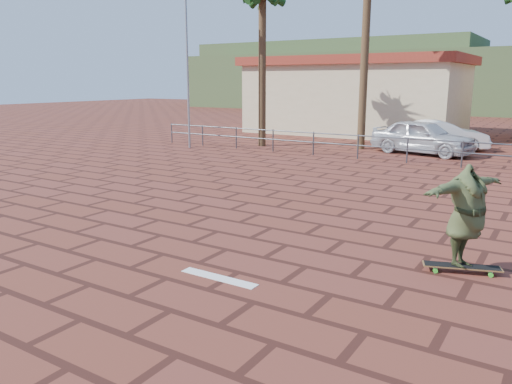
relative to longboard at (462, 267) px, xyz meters
The scene contains 10 objects.
ground 4.14m from the longboard, 163.91° to the right, with size 120.00×120.00×0.00m, color maroon.
paint_stripe 4.03m from the longboard, 144.39° to the right, with size 1.40×0.22×0.01m, color white.
guardrail 11.57m from the longboard, 110.13° to the left, with size 24.06×0.06×1.00m.
flagpole 17.59m from the longboard, 144.58° to the left, with size 1.30×0.10×8.00m.
building_west 23.22m from the longboard, 115.57° to the left, with size 12.60×7.60×4.50m.
hill_back 60.82m from the longboard, 115.34° to the left, with size 35.00×14.00×8.00m, color #384C28.
longboard is the anchor object (origin of this frame).
skateboarder 0.88m from the longboard, ahead, with size 2.10×0.57×1.71m, color #3D4726.
car_silver 14.32m from the longboard, 106.80° to the left, with size 1.76×4.37×1.49m, color #B6B8BE.
car_white 15.81m from the longboard, 103.73° to the left, with size 1.44×4.12×1.36m, color white.
Camera 1 is at (5.25, -7.28, 3.12)m, focal length 35.00 mm.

